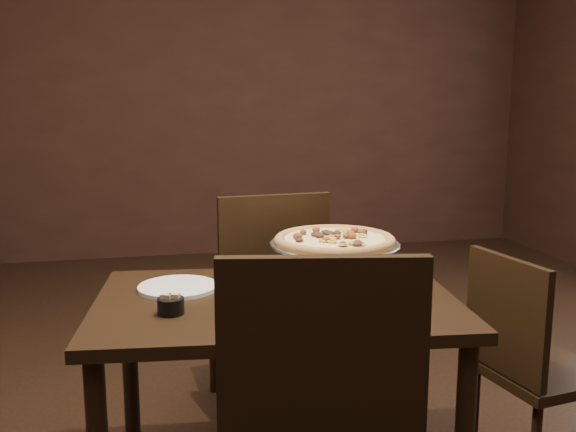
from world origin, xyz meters
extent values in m
cube|color=black|center=(0.00, 3.51, 1.40)|extent=(6.00, 0.02, 2.80)
cube|color=black|center=(0.01, -0.09, 0.69)|extent=(1.22, 0.88, 0.04)
cylinder|color=black|center=(-0.47, 0.29, 0.34)|extent=(0.06, 0.06, 0.67)
cylinder|color=black|center=(0.55, 0.18, 0.34)|extent=(0.06, 0.06, 0.67)
cylinder|color=#B4B3BA|center=(0.23, 0.03, 0.72)|extent=(0.15, 0.15, 0.01)
cylinder|color=#B4B3BA|center=(0.23, 0.03, 0.78)|extent=(0.03, 0.03, 0.12)
cylinder|color=#B4B3BA|center=(0.23, 0.03, 0.84)|extent=(0.11, 0.11, 0.01)
cylinder|color=#A9A9AE|center=(0.23, 0.03, 0.85)|extent=(0.43, 0.43, 0.01)
torus|color=#A9A9AE|center=(0.23, 0.03, 0.85)|extent=(0.44, 0.44, 0.01)
cylinder|color=#99612E|center=(0.23, 0.03, 0.86)|extent=(0.40, 0.40, 0.01)
torus|color=#99612E|center=(0.23, 0.03, 0.86)|extent=(0.41, 0.41, 0.03)
cylinder|color=#D8BB76|center=(0.23, 0.03, 0.87)|extent=(0.34, 0.34, 0.01)
cylinder|color=#F5EEBE|center=(-0.17, -0.26, 0.74)|extent=(0.05, 0.05, 0.07)
cylinder|color=#B4B3BA|center=(-0.17, -0.26, 0.79)|extent=(0.05, 0.05, 0.02)
ellipsoid|color=#B4B3BA|center=(-0.17, -0.26, 0.80)|extent=(0.03, 0.03, 0.01)
cylinder|color=maroon|center=(-0.09, -0.31, 0.75)|extent=(0.05, 0.05, 0.07)
cylinder|color=#B4B3BA|center=(-0.09, -0.31, 0.79)|extent=(0.05, 0.05, 0.02)
ellipsoid|color=#B4B3BA|center=(-0.09, -0.31, 0.80)|extent=(0.03, 0.03, 0.01)
cylinder|color=black|center=(-0.33, -0.17, 0.74)|extent=(0.08, 0.08, 0.05)
cube|color=tan|center=(-0.34, -0.17, 0.75)|extent=(0.04, 0.03, 0.05)
cube|color=tan|center=(-0.32, -0.17, 0.75)|extent=(0.04, 0.03, 0.05)
cube|color=silver|center=(0.25, -0.41, 0.72)|extent=(0.18, 0.18, 0.02)
cylinder|color=white|center=(-0.29, 0.08, 0.72)|extent=(0.26, 0.26, 0.01)
cylinder|color=white|center=(0.05, -0.38, 0.72)|extent=(0.27, 0.27, 0.01)
cone|color=#B4B3BA|center=(0.28, -0.09, 0.85)|extent=(0.15, 0.15, 0.00)
cylinder|color=black|center=(0.28, -0.09, 0.86)|extent=(0.08, 0.11, 0.02)
cube|color=black|center=(0.09, 0.61, 0.46)|extent=(0.49, 0.49, 0.04)
cube|color=black|center=(0.11, 0.41, 0.73)|extent=(0.45, 0.07, 0.47)
cylinder|color=black|center=(0.25, 0.81, 0.22)|extent=(0.04, 0.04, 0.44)
cylinder|color=black|center=(-0.11, 0.78, 0.22)|extent=(0.04, 0.04, 0.44)
cylinder|color=black|center=(0.29, 0.45, 0.22)|extent=(0.04, 0.04, 0.44)
cylinder|color=black|center=(-0.08, 0.42, 0.22)|extent=(0.04, 0.04, 0.44)
cube|color=black|center=(-0.02, -0.72, 0.76)|extent=(0.47, 0.12, 0.49)
cube|color=black|center=(0.95, -0.14, 0.39)|extent=(0.44, 0.44, 0.04)
cube|color=black|center=(0.78, -0.16, 0.62)|extent=(0.09, 0.38, 0.40)
cylinder|color=black|center=(1.08, 0.04, 0.19)|extent=(0.03, 0.03, 0.37)
cylinder|color=black|center=(0.77, -0.01, 0.19)|extent=(0.03, 0.03, 0.37)
camera|label=1|loc=(-0.39, -2.01, 1.33)|focal=40.00mm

